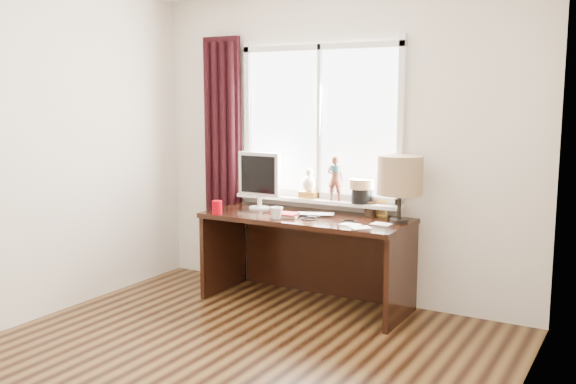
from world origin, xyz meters
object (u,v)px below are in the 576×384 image
Objects in this scene: red_cup at (217,207)px; desk at (311,243)px; laptop at (316,215)px; mug at (277,213)px; monitor at (259,177)px; table_lamp at (400,176)px.

desk is at bearing 30.27° from red_cup.
mug is at bearing -150.52° from laptop.
red_cup is (-0.54, -0.06, 0.00)m from mug.
monitor is at bearing 179.91° from desk.
table_lamp is at bearing 15.69° from red_cup.
red_cup is 0.23× the size of monitor.
laptop is at bearing 50.66° from mug.
laptop is at bearing -42.28° from desk.
monitor reaches higher than laptop.
laptop is 0.28m from desk.
laptop is 0.82m from red_cup.
mug is at bearing -159.30° from table_lamp.
laptop is 0.34m from mug.
table_lamp reaches higher than monitor.
mug is 0.46m from desk.
desk is 0.97m from table_lamp.
laptop is 0.65m from monitor.
table_lamp reaches higher than red_cup.
mug is 0.20× the size of table_lamp.
desk is 3.47× the size of monitor.
desk is at bearing 67.15° from mug.
mug is 0.54m from red_cup.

